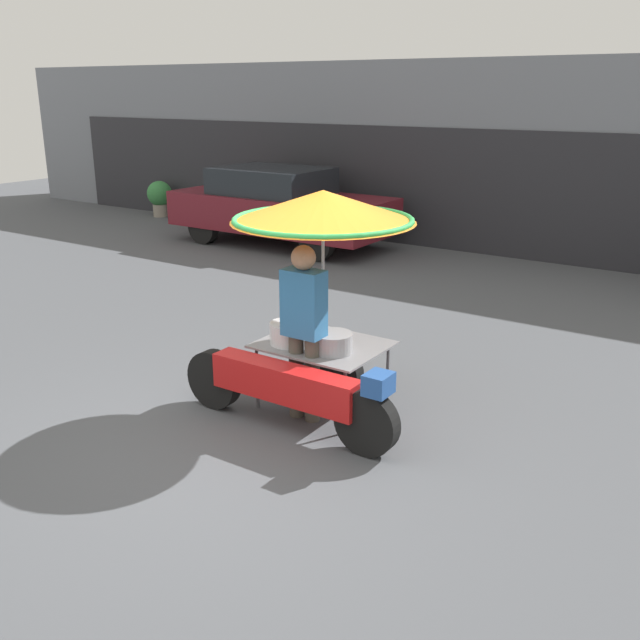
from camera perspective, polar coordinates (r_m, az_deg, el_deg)
The scene contains 6 objects.
ground_plane at distance 6.34m, azimuth -6.49°, elevation -9.95°, with size 36.00×36.00×0.00m, color #4C4F54.
shopfront_building at distance 14.15m, azimuth 19.02°, elevation 12.12°, with size 28.00×2.06×3.49m.
vendor_motorcycle_cart at distance 6.47m, azimuth -0.23°, elevation 5.41°, with size 2.28×1.69×2.10m.
vendor_person at distance 6.44m, azimuth -1.30°, elevation -0.32°, with size 0.38×0.22×1.66m.
parked_car at distance 14.15m, azimuth -3.29°, elevation 9.15°, with size 4.41×1.81×1.49m.
potted_plant at distance 17.82m, azimuth -12.70°, elevation 9.65°, with size 0.60×0.60×0.85m.
Camera 1 is at (3.67, -4.23, 2.96)m, focal length 40.00 mm.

